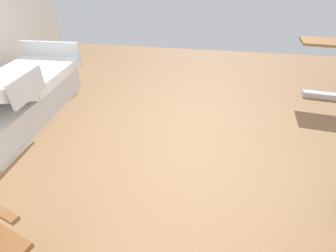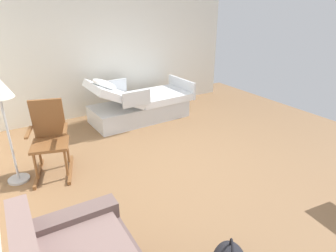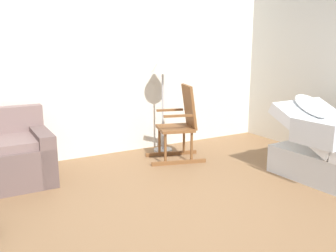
% 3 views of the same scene
% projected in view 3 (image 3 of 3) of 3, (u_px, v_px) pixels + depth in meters
% --- Properties ---
extents(ground_plane, '(6.98, 6.98, 0.00)m').
position_uv_depth(ground_plane, '(207.00, 227.00, 3.22)').
color(ground_plane, olive).
extents(back_wall, '(5.78, 0.10, 2.70)m').
position_uv_depth(back_wall, '(100.00, 62.00, 5.16)').
color(back_wall, silver).
rests_on(back_wall, ground).
extents(rocking_chair, '(0.86, 0.67, 1.05)m').
position_uv_depth(rocking_chair, '(180.00, 124.00, 5.07)').
color(rocking_chair, brown).
rests_on(rocking_chair, ground).
extents(floor_lamp, '(0.34, 0.34, 1.48)m').
position_uv_depth(floor_lamp, '(163.00, 70.00, 5.31)').
color(floor_lamp, '#B2B5BA').
rests_on(floor_lamp, ground).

